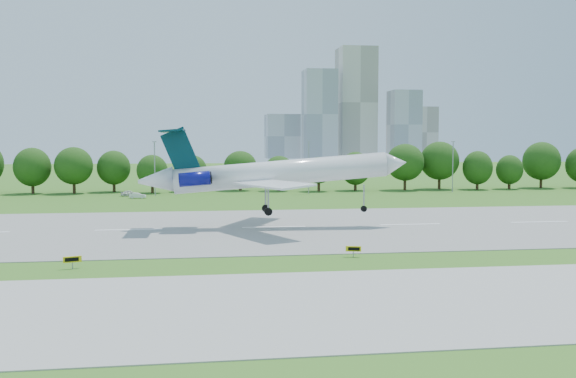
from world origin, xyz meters
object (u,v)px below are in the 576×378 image
(airliner, at_px, (268,173))
(service_vehicle_b, at_px, (129,193))
(service_vehicle_a, at_px, (138,196))
(taxi_sign_left, at_px, (72,260))

(airliner, distance_m, service_vehicle_b, 62.11)
(airliner, bearing_deg, service_vehicle_a, 115.16)
(taxi_sign_left, bearing_deg, service_vehicle_b, 75.75)
(service_vehicle_a, bearing_deg, taxi_sign_left, -177.69)
(taxi_sign_left, relative_size, service_vehicle_b, 0.44)
(service_vehicle_a, height_order, service_vehicle_b, service_vehicle_b)
(airliner, height_order, service_vehicle_a, airliner)
(airliner, relative_size, service_vehicle_b, 9.93)
(airliner, xyz_separation_m, taxi_sign_left, (-21.66, -26.47, -6.85))
(airliner, distance_m, taxi_sign_left, 34.89)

